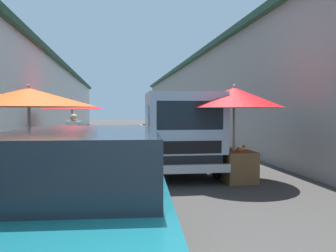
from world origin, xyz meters
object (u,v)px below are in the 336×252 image
Objects in this scene: vendor_by_crates at (74,136)px; fruit_stall_mid_lane at (27,111)px; delivery_truck at (179,134)px; vendor_in_shade at (187,125)px; parked_scooter at (189,139)px; fruit_stall_far_left at (235,106)px; fruit_stall_far_right at (71,110)px; hatchback_car at (87,195)px.

fruit_stall_mid_lane is at bearing 172.54° from vendor_by_crates.
delivery_truck is 3.19× the size of vendor_in_shade.
parked_scooter is at bearing -15.58° from delivery_truck.
fruit_stall_far_left reaches higher than fruit_stall_far_right.
parked_scooter is (-4.23, 0.88, -0.44)m from vendor_in_shade.
hatchback_car is 2.60× the size of vendor_in_shade.
fruit_stall_mid_lane is 0.53× the size of delivery_truck.
vendor_in_shade is (11.10, -5.61, -0.76)m from fruit_stall_mid_lane.
vendor_by_crates is (6.35, 0.90, 0.15)m from hatchback_car.
delivery_truck is at bearing 45.87° from fruit_stall_far_left.
vendor_in_shade is 0.93× the size of parked_scooter.
parked_scooter is (3.44, -4.28, -0.44)m from vendor_by_crates.
fruit_stall_far_left is at bearing -124.72° from vendor_by_crates.
fruit_stall_mid_lane reaches higher than vendor_by_crates.
fruit_stall_mid_lane is 3.54m from vendor_by_crates.
fruit_stall_far_right is 4.99m from parked_scooter.
vendor_in_shade is (10.42, -1.20, -0.87)m from fruit_stall_far_left.
delivery_truck is (4.69, -1.95, 0.30)m from hatchback_car.
fruit_stall_mid_lane is 3.79m from delivery_truck.
fruit_stall_far_right is (6.44, 4.52, -0.10)m from fruit_stall_far_left.
fruit_stall_far_right is 1.59× the size of vendor_in_shade.
fruit_stall_far_left is at bearing 173.45° from vendor_in_shade.
fruit_stall_far_right is at bearing 35.07° from fruit_stall_far_left.
vendor_in_shade is (7.67, -5.16, -0.00)m from vendor_by_crates.
vendor_by_crates is (3.43, -0.45, -0.76)m from fruit_stall_mid_lane.
parked_scooter is at bearing -34.52° from fruit_stall_mid_lane.
delivery_truck is (1.76, -3.30, -0.61)m from fruit_stall_mid_lane.
delivery_truck is at bearing -147.55° from fruit_stall_far_right.
fruit_stall_far_left is at bearing -134.13° from delivery_truck.
fruit_stall_far_right is at bearing 124.85° from vendor_in_shade.
fruit_stall_far_left is 4.84m from hatchback_car.
vendor_in_shade is (9.34, -2.31, -0.15)m from delivery_truck.
fruit_stall_far_left is at bearing -81.21° from fruit_stall_mid_lane.
fruit_stall_far_right is 1.58× the size of vendor_by_crates.
fruit_stall_mid_lane is at bearing 24.82° from hatchback_car.
hatchback_car is at bearing -171.91° from vendor_by_crates.
fruit_stall_mid_lane is at bearing -179.12° from fruit_stall_far_right.
fruit_stall_far_left is at bearing -40.30° from hatchback_car.
delivery_truck reaches higher than vendor_in_shade.
fruit_stall_mid_lane reaches higher than parked_scooter.
fruit_stall_far_right is 0.95× the size of fruit_stall_mid_lane.
hatchback_car is 14.66m from vendor_in_shade.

